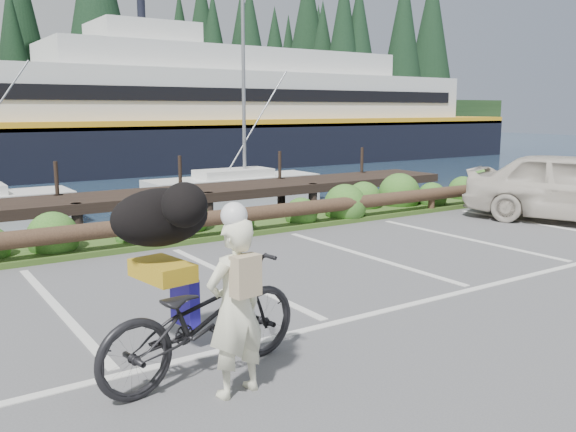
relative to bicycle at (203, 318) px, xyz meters
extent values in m
plane|color=#515153|center=(1.91, 0.84, -0.58)|extent=(72.00, 72.00, 0.00)
cube|color=#3D5B21|center=(1.91, 6.14, -0.53)|extent=(34.00, 1.60, 0.10)
imported|color=black|center=(0.00, 0.00, 0.00)|extent=(2.31, 1.10, 1.16)
imported|color=#EDEDC9|center=(0.08, -0.51, 0.23)|extent=(0.64, 0.47, 1.62)
ellipsoid|color=black|center=(-0.11, 0.70, 0.88)|extent=(0.65, 1.10, 0.60)
imported|color=beige|center=(10.53, 2.66, 0.22)|extent=(3.57, 5.08, 1.61)
camera|label=1|loc=(-2.40, -5.06, 1.96)|focal=38.00mm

